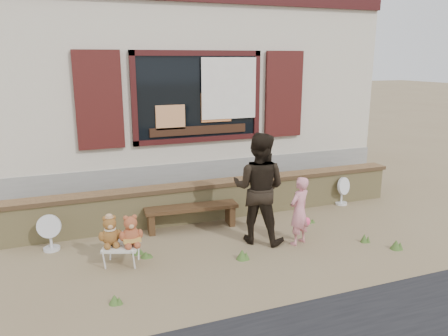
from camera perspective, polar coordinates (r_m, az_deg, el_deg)
name	(u,v)px	position (r m, az deg, el deg)	size (l,w,h in m)	color
ground	(238,238)	(6.98, 1.78, -9.12)	(80.00, 80.00, 0.00)	brown
shopfront	(166,91)	(10.72, -7.55, 9.97)	(8.04, 5.13, 4.00)	#AA9E8A
brick_wall	(216,199)	(7.73, -1.06, -4.06)	(7.10, 0.36, 0.67)	tan
bench	(191,212)	(7.27, -4.27, -5.75)	(1.56, 0.43, 0.39)	#372413
folding_chair	(121,247)	(6.21, -13.26, -9.96)	(0.58, 0.55, 0.29)	beige
teddy_bear_left	(110,230)	(6.15, -14.67, -7.85)	(0.31, 0.27, 0.43)	brown
teddy_bear_right	(131,230)	(6.08, -12.09, -7.89)	(0.32, 0.28, 0.44)	brown
child	(299,211)	(6.69, 9.79, -5.54)	(0.38, 0.25, 1.05)	pink
adult	(259,188)	(6.61, 4.58, -2.65)	(0.83, 0.64, 1.70)	black
fan_left	(50,232)	(6.94, -21.76, -7.80)	(0.36, 0.24, 0.56)	silver
fan_right	(342,191)	(8.73, 15.14, -2.89)	(0.35, 0.23, 0.55)	silver
grass_tufts	(229,249)	(6.45, 0.65, -10.54)	(4.25, 1.66, 0.15)	#405F26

